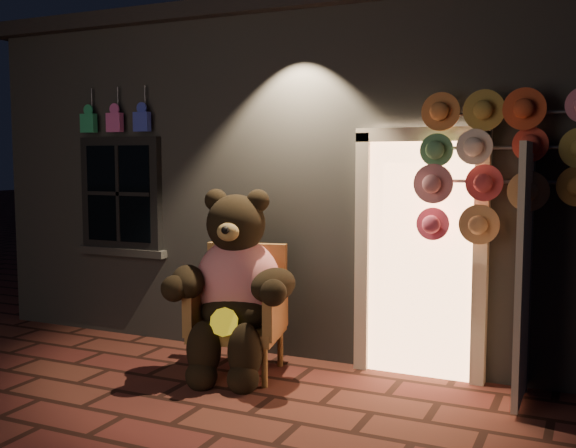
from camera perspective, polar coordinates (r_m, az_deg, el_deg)
The scene contains 5 objects.
ground at distance 5.48m, azimuth -7.32°, elevation -15.01°, with size 60.00×60.00×0.00m, color #52281F.
shop_building at distance 8.77m, azimuth 6.54°, elevation 4.31°, with size 7.30×5.95×3.51m.
wicker_armchair at distance 6.13m, azimuth -4.03°, elevation -7.20°, with size 0.91×0.86×1.14m.
teddy_bear at distance 5.95m, azimuth -4.55°, elevation -5.25°, with size 1.20×1.04×1.68m.
hat_rack at distance 5.67m, azimuth 17.31°, elevation 5.09°, with size 1.41×0.22×2.49m.
Camera 1 is at (2.74, -4.34, 1.92)m, focal length 42.00 mm.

